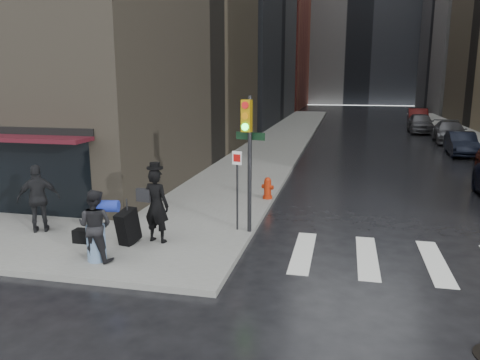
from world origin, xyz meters
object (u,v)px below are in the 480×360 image
object	(u,v)px
man_jeans	(95,225)
man_greycoat	(39,198)
fire_hydrant	(268,189)
parked_car_3	(450,132)
parked_car_5	(418,117)
traffic_light	(247,146)
parked_car_4	(420,123)
man_overcoat	(150,209)
parked_car_2	(461,144)

from	to	relation	value
man_jeans	man_greycoat	xyz separation A→B (m)	(-2.64, 1.62, 0.09)
fire_hydrant	parked_car_3	xyz separation A→B (m)	(9.78, 18.88, 0.23)
man_greycoat	parked_car_5	xyz separation A→B (m)	(14.88, 35.59, -0.29)
traffic_light	parked_car_4	distance (m)	29.88
parked_car_5	man_jeans	bearing A→B (deg)	-103.35
man_jeans	parked_car_5	xyz separation A→B (m)	(12.24, 37.20, -0.20)
man_overcoat	parked_car_5	distance (m)	37.53
man_greycoat	parked_car_3	bearing A→B (deg)	-152.25
traffic_light	parked_car_4	bearing A→B (deg)	86.08
man_jeans	traffic_light	world-z (taller)	traffic_light
man_overcoat	fire_hydrant	distance (m)	5.68
man_jeans	parked_car_5	size ratio (longest dim) A/B	0.35
man_jeans	fire_hydrant	xyz separation A→B (m)	(3.00, 6.67, -0.52)
man_overcoat	traffic_light	xyz separation A→B (m)	(2.29, 1.35, 1.53)
traffic_light	parked_car_3	xyz separation A→B (m)	(9.73, 22.72, -1.86)
man_jeans	fire_hydrant	distance (m)	7.33
parked_car_2	traffic_light	bearing A→B (deg)	-115.57
man_greycoat	parked_car_5	distance (m)	38.57
traffic_light	parked_car_5	size ratio (longest dim) A/B	0.76
fire_hydrant	parked_car_3	size ratio (longest dim) A/B	0.16
man_overcoat	parked_car_5	world-z (taller)	man_overcoat
man_greycoat	parked_car_5	size ratio (longest dim) A/B	0.39
man_jeans	traffic_light	distance (m)	4.44
man_jeans	fire_hydrant	bearing A→B (deg)	-113.88
man_jeans	parked_car_3	distance (m)	28.57
man_jeans	parked_car_5	bearing A→B (deg)	-107.92
fire_hydrant	man_overcoat	bearing A→B (deg)	-113.37
man_greycoat	parked_car_4	distance (m)	33.02
man_jeans	man_greycoat	world-z (taller)	man_greycoat
fire_hydrant	man_greycoat	bearing A→B (deg)	-138.11
man_jeans	parked_car_4	xyz separation A→B (m)	(11.66, 31.38, -0.22)
man_greycoat	parked_car_4	xyz separation A→B (m)	(14.30, 29.76, -0.31)
man_overcoat	man_jeans	xyz separation A→B (m)	(-0.75, -1.48, -0.04)
man_jeans	fire_hydrant	size ratio (longest dim) A/B	2.21
man_jeans	fire_hydrant	world-z (taller)	man_jeans
man_overcoat	fire_hydrant	bearing A→B (deg)	-102.44
man_overcoat	parked_car_5	xyz separation A→B (m)	(11.49, 35.72, -0.24)
man_greycoat	parked_car_3	world-z (taller)	man_greycoat
man_jeans	parked_car_3	world-z (taller)	man_jeans
man_overcoat	parked_car_3	distance (m)	26.91
parked_car_4	parked_car_5	world-z (taller)	parked_car_5
man_greycoat	man_jeans	bearing A→B (deg)	119.01
man_jeans	parked_car_3	size ratio (longest dim) A/B	0.35
parked_car_2	parked_car_4	distance (m)	11.67
parked_car_3	man_jeans	bearing A→B (deg)	-113.04
man_greycoat	parked_car_2	size ratio (longest dim) A/B	0.47
man_jeans	parked_car_2	world-z (taller)	man_jeans
man_overcoat	man_jeans	bearing A→B (deg)	74.02
man_greycoat	parked_car_5	bearing A→B (deg)	-142.16
parked_car_2	parked_car_5	size ratio (longest dim) A/B	0.82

